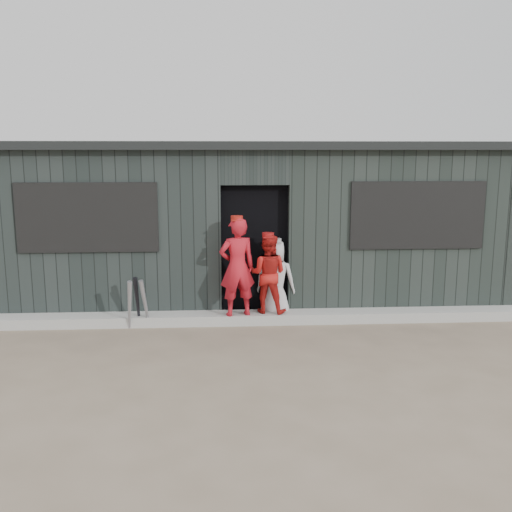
{
  "coord_description": "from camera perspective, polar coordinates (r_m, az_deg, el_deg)",
  "views": [
    {
      "loc": [
        -0.48,
        -6.23,
        2.5
      ],
      "look_at": [
        0.0,
        1.8,
        1.0
      ],
      "focal_mm": 40.0,
      "sensor_mm": 36.0,
      "label": 1
    }
  ],
  "objects": [
    {
      "name": "bat_left",
      "position": [
        8.17,
        -12.53,
        -4.82
      ],
      "size": [
        0.15,
        0.28,
        0.74
      ],
      "primitive_type": "cone",
      "rotation": [
        0.29,
        0.0,
        0.3
      ],
      "color": "#95959D",
      "rests_on": "ground"
    },
    {
      "name": "dugout",
      "position": [
        9.82,
        -0.6,
        3.47
      ],
      "size": [
        8.3,
        3.3,
        2.62
      ],
      "color": "black",
      "rests_on": "ground"
    },
    {
      "name": "player_grey_back",
      "position": [
        8.49,
        1.95,
        -2.39
      ],
      "size": [
        0.66,
        0.51,
        1.19
      ],
      "primitive_type": "imported",
      "rotation": [
        0.0,
        0.0,
        2.89
      ],
      "color": "silver",
      "rests_on": "ground"
    },
    {
      "name": "player_red_right",
      "position": [
        8.3,
        1.19,
        -1.77
      ],
      "size": [
        0.66,
        0.58,
        1.15
      ],
      "primitive_type": "imported",
      "rotation": [
        0.0,
        0.0,
        2.85
      ],
      "color": "red",
      "rests_on": "curb"
    },
    {
      "name": "bat_right",
      "position": [
        8.31,
        -11.77,
        -4.51
      ],
      "size": [
        0.1,
        0.21,
        0.74
      ],
      "primitive_type": "cone",
      "rotation": [
        0.19,
        0.0,
        -0.14
      ],
      "color": "black",
      "rests_on": "ground"
    },
    {
      "name": "bat_mid",
      "position": [
        8.21,
        -11.04,
        -4.71
      ],
      "size": [
        0.16,
        0.27,
        0.73
      ],
      "primitive_type": "cone",
      "rotation": [
        0.27,
        0.0,
        -0.36
      ],
      "color": "gray",
      "rests_on": "ground"
    },
    {
      "name": "ground",
      "position": [
        6.73,
        0.94,
        -11.25
      ],
      "size": [
        80.0,
        80.0,
        0.0
      ],
      "primitive_type": "plane",
      "color": "brown",
      "rests_on": "ground"
    },
    {
      "name": "curb",
      "position": [
        8.42,
        -0.01,
        -6.18
      ],
      "size": [
        8.0,
        0.36,
        0.15
      ],
      "primitive_type": "cube",
      "color": "#9D9D98",
      "rests_on": "ground"
    },
    {
      "name": "player_red_left",
      "position": [
        8.12,
        -1.9,
        -1.11
      ],
      "size": [
        0.58,
        0.45,
        1.42
      ],
      "primitive_type": "imported",
      "rotation": [
        0.0,
        0.0,
        3.38
      ],
      "color": "red",
      "rests_on": "curb"
    }
  ]
}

